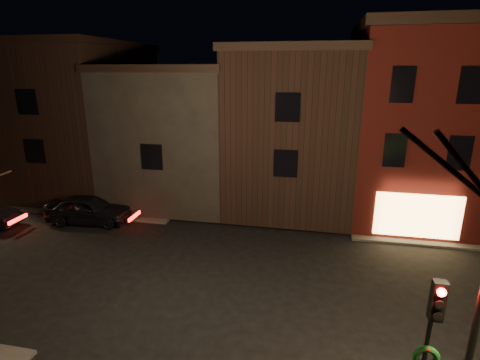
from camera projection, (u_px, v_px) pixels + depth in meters
name	position (u px, v px, depth m)	size (l,w,h in m)	color
ground	(233.00, 283.00, 15.10)	(120.00, 120.00, 0.00)	black
sidewalk_far_left	(84.00, 154.00, 37.74)	(30.00, 30.00, 0.12)	#2D2B28
corner_building	(410.00, 123.00, 20.89)	(6.50, 8.50, 10.50)	#480F0D
row_building_a	(293.00, 127.00, 23.27)	(7.30, 10.30, 9.40)	black
row_building_b	(183.00, 131.00, 24.83)	(7.80, 10.30, 8.40)	black
row_building_c	(84.00, 117.00, 26.02)	(7.30, 10.30, 9.90)	black
traffic_signal	(430.00, 335.00, 8.04)	(0.58, 0.38, 4.05)	black
parked_car_a	(88.00, 209.00, 20.83)	(1.86, 4.62, 1.58)	black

